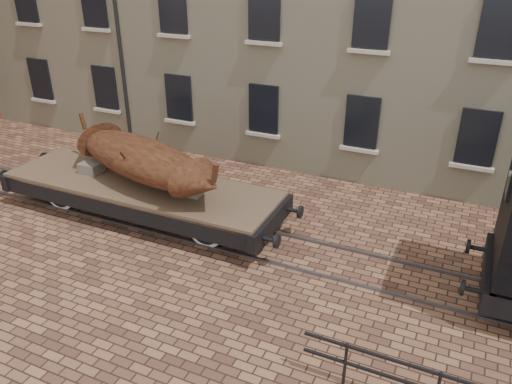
% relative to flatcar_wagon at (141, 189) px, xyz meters
% --- Properties ---
extents(ground, '(90.00, 90.00, 0.00)m').
position_rel_flatcar_wagon_xyz_m(ground, '(4.27, 0.00, -0.89)').
color(ground, '#4F3125').
extents(rail_track, '(30.00, 1.52, 0.06)m').
position_rel_flatcar_wagon_xyz_m(rail_track, '(4.27, 0.00, -0.86)').
color(rail_track, '#59595E').
rests_on(rail_track, ground).
extents(flatcar_wagon, '(9.48, 2.57, 1.43)m').
position_rel_flatcar_wagon_xyz_m(flatcar_wagon, '(0.00, 0.00, 0.00)').
color(flatcar_wagon, brown).
rests_on(flatcar_wagon, ground).
extents(iron_boat, '(6.14, 3.22, 1.50)m').
position_rel_flatcar_wagon_xyz_m(iron_boat, '(0.17, 0.00, 1.01)').
color(iron_boat, brown).
rests_on(iron_boat, flatcar_wagon).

